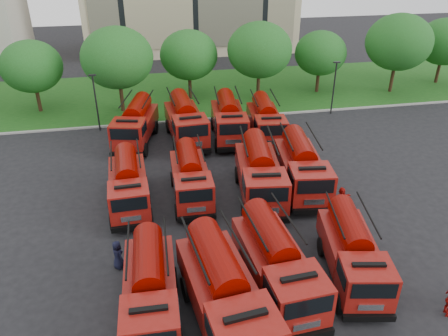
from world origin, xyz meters
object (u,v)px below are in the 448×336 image
object	(u,v)px
fire_truck_6	(260,173)
fire_truck_8	(136,123)
fire_truck_4	(128,184)
fire_truck_7	(302,167)
firefighter_5	(340,208)
firefighter_2	(446,315)
fire_truck_5	(191,177)
fire_truck_11	(266,121)
fire_truck_0	(150,289)
fire_truck_1	(224,293)
fire_truck_3	(352,252)
fire_truck_2	(276,262)
firefighter_4	(119,267)
fire_truck_9	(185,121)
fire_truck_10	(229,119)

from	to	relation	value
fire_truck_6	fire_truck_8	distance (m)	12.94
fire_truck_4	fire_truck_7	size ratio (longest dim) A/B	0.89
firefighter_5	firefighter_2	bearing A→B (deg)	98.65
fire_truck_5	fire_truck_7	xyz separation A→B (m)	(7.49, -0.38, 0.18)
fire_truck_5	fire_truck_11	xyz separation A→B (m)	(7.42, 8.26, 0.08)
fire_truck_4	fire_truck_11	world-z (taller)	fire_truck_11
fire_truck_0	fire_truck_5	distance (m)	10.33
fire_truck_1	fire_truck_4	world-z (taller)	fire_truck_1
fire_truck_11	fire_truck_8	bearing A→B (deg)	179.27
fire_truck_3	fire_truck_8	world-z (taller)	fire_truck_8
fire_truck_8	firefighter_2	xyz separation A→B (m)	(13.73, -22.01, -1.69)
fire_truck_0	fire_truck_8	xyz separation A→B (m)	(-0.34, 19.43, 0.13)
fire_truck_3	fire_truck_8	bearing A→B (deg)	129.95
firefighter_2	firefighter_5	size ratio (longest dim) A/B	1.16
fire_truck_2	fire_truck_11	xyz separation A→B (m)	(4.43, 17.57, -0.05)
fire_truck_7	fire_truck_8	world-z (taller)	fire_truck_7
fire_truck_1	fire_truck_2	size ratio (longest dim) A/B	1.08
fire_truck_0	fire_truck_4	xyz separation A→B (m)	(-0.97, 9.68, 0.00)
fire_truck_8	firefighter_5	size ratio (longest dim) A/B	5.14
firefighter_4	fire_truck_3	bearing A→B (deg)	-137.50
fire_truck_1	fire_truck_4	size ratio (longest dim) A/B	1.16
fire_truck_5	firefighter_4	size ratio (longest dim) A/B	4.05
firefighter_5	fire_truck_2	bearing A→B (deg)	46.46
fire_truck_0	fire_truck_9	bearing A→B (deg)	80.44
fire_truck_2	firefighter_4	distance (m)	8.38
fire_truck_10	firefighter_4	size ratio (longest dim) A/B	4.57
fire_truck_9	firefighter_4	distance (m)	16.40
fire_truck_10	firefighter_2	xyz separation A→B (m)	(5.97, -21.46, -1.70)
fire_truck_5	fire_truck_8	size ratio (longest dim) A/B	0.87
fire_truck_2	firefighter_2	world-z (taller)	fire_truck_2
firefighter_5	fire_truck_7	bearing A→B (deg)	-56.35
fire_truck_7	firefighter_2	bearing A→B (deg)	-69.22
firefighter_2	fire_truck_0	bearing A→B (deg)	94.68
fire_truck_6	fire_truck_11	size ratio (longest dim) A/B	1.09
fire_truck_0	fire_truck_4	world-z (taller)	fire_truck_4
fire_truck_6	fire_truck_7	world-z (taller)	fire_truck_6
fire_truck_10	fire_truck_5	bearing A→B (deg)	-110.37
fire_truck_4	fire_truck_11	size ratio (longest dim) A/B	0.95
fire_truck_1	firefighter_5	size ratio (longest dim) A/B	5.32
fire_truck_1	firefighter_2	distance (m)	10.48
fire_truck_5	firefighter_2	bearing A→B (deg)	-48.94
fire_truck_0	fire_truck_2	size ratio (longest dim) A/B	0.92
fire_truck_8	fire_truck_9	xyz separation A→B (m)	(4.10, -0.39, 0.08)
fire_truck_10	fire_truck_11	bearing A→B (deg)	-8.14
fire_truck_5	firefighter_2	size ratio (longest dim) A/B	3.89
fire_truck_7	fire_truck_9	world-z (taller)	fire_truck_9
fire_truck_11	fire_truck_1	bearing A→B (deg)	-104.71
fire_truck_4	firefighter_5	world-z (taller)	fire_truck_4
fire_truck_6	fire_truck_3	bearing A→B (deg)	-65.83
fire_truck_0	fire_truck_3	bearing A→B (deg)	5.81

